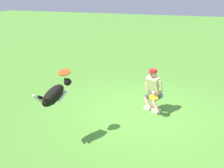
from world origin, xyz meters
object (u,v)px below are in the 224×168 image
object	(u,v)px
person	(153,89)
frisbee_held	(153,97)
dog	(55,94)
frisbee_flying	(64,72)

from	to	relation	value
person	frisbee_held	bearing A→B (deg)	38.35
dog	frisbee_flying	distance (m)	0.53
frisbee_held	dog	bearing A→B (deg)	46.84
dog	frisbee_flying	world-z (taller)	frisbee_flying
dog	frisbee_flying	xyz separation A→B (m)	(-0.07, -0.35, 0.40)
frisbee_flying	frisbee_held	distance (m)	2.57
person	dog	bearing A→B (deg)	-9.93
frisbee_flying	dog	bearing A→B (deg)	79.17
frisbee_flying	frisbee_held	bearing A→B (deg)	-137.76
person	frisbee_flying	xyz separation A→B (m)	(1.67, 1.96, 0.93)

